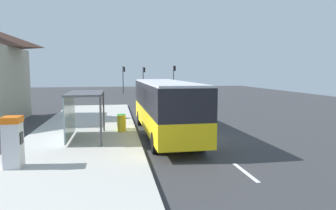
{
  "coord_description": "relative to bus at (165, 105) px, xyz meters",
  "views": [
    {
      "loc": [
        -4.53,
        -16.58,
        3.8
      ],
      "look_at": [
        -1.0,
        3.98,
        1.5
      ],
      "focal_mm": 32.89,
      "sensor_mm": 36.0,
      "label": 1
    }
  ],
  "objects": [
    {
      "name": "bus",
      "position": [
        0.0,
        0.0,
        0.0
      ],
      "size": [
        2.65,
        11.04,
        3.21
      ],
      "color": "yellow",
      "rests_on": "ground"
    },
    {
      "name": "ticket_machine",
      "position": [
        -6.64,
        -5.45,
        -0.67
      ],
      "size": [
        0.66,
        0.76,
        1.94
      ],
      "color": "silver",
      "rests_on": "sidewalk_platform"
    },
    {
      "name": "white_van",
      "position": [
        3.91,
        18.46,
        -0.5
      ],
      "size": [
        2.18,
        5.27,
        2.3
      ],
      "color": "silver",
      "rests_on": "ground"
    },
    {
      "name": "lane_stripe_seg_0",
      "position": [
        1.96,
        -7.0,
        -1.84
      ],
      "size": [
        0.16,
        2.2,
        0.01
      ],
      "primitive_type": "cube",
      "color": "silver",
      "rests_on": "ground"
    },
    {
      "name": "lane_stripe_seg_2",
      "position": [
        1.96,
        3.0,
        -1.84
      ],
      "size": [
        0.16,
        2.2,
        0.01
      ],
      "primitive_type": "cube",
      "color": "silver",
      "rests_on": "ground"
    },
    {
      "name": "lane_stripe_seg_5",
      "position": [
        1.96,
        18.0,
        -1.84
      ],
      "size": [
        0.16,
        2.2,
        0.01
      ],
      "primitive_type": "cube",
      "color": "silver",
      "rests_on": "ground"
    },
    {
      "name": "lane_stripe_seg_1",
      "position": [
        1.96,
        -2.0,
        -1.84
      ],
      "size": [
        0.16,
        2.2,
        0.01
      ],
      "primitive_type": "cube",
      "color": "silver",
      "rests_on": "ground"
    },
    {
      "name": "sedan_near",
      "position": [
        4.01,
        38.45,
        -1.05
      ],
      "size": [
        2.04,
        4.49,
        1.52
      ],
      "color": "black",
      "rests_on": "ground"
    },
    {
      "name": "traffic_light_near_side",
      "position": [
        7.21,
        34.6,
        1.34
      ],
      "size": [
        0.49,
        0.28,
        4.77
      ],
      "color": "#2D2D2D",
      "rests_on": "ground"
    },
    {
      "name": "traffic_light_median",
      "position": [
        2.12,
        36.2,
        1.18
      ],
      "size": [
        0.49,
        0.28,
        4.52
      ],
      "color": "#2D2D2D",
      "rests_on": "ground"
    },
    {
      "name": "lane_stripe_seg_7",
      "position": [
        1.96,
        28.0,
        -1.84
      ],
      "size": [
        0.16,
        2.2,
        0.01
      ],
      "primitive_type": "cube",
      "color": "silver",
      "rests_on": "ground"
    },
    {
      "name": "ground_plane",
      "position": [
        1.71,
        13.0,
        -1.86
      ],
      "size": [
        56.0,
        92.0,
        0.04
      ],
      "primitive_type": "cube",
      "color": "#38383A"
    },
    {
      "name": "bus_shelter",
      "position": [
        -4.7,
        -0.73,
        0.25
      ],
      "size": [
        1.8,
        4.0,
        2.5
      ],
      "color": "#4C4C51",
      "rests_on": "sidewalk_platform"
    },
    {
      "name": "recycling_bin_green",
      "position": [
        -2.49,
        1.67,
        -1.19
      ],
      "size": [
        0.52,
        0.52,
        0.95
      ],
      "primitive_type": "cylinder",
      "color": "green",
      "rests_on": "sidewalk_platform"
    },
    {
      "name": "recycling_bin_yellow",
      "position": [
        -2.49,
        0.97,
        -1.19
      ],
      "size": [
        0.52,
        0.52,
        0.95
      ],
      "primitive_type": "cylinder",
      "color": "yellow",
      "rests_on": "sidewalk_platform"
    },
    {
      "name": "lane_stripe_seg_4",
      "position": [
        1.96,
        13.0,
        -1.84
      ],
      "size": [
        0.16,
        2.2,
        0.01
      ],
      "primitive_type": "cube",
      "color": "silver",
      "rests_on": "ground"
    },
    {
      "name": "lane_stripe_seg_3",
      "position": [
        1.96,
        8.0,
        -1.84
      ],
      "size": [
        0.16,
        2.2,
        0.01
      ],
      "primitive_type": "cube",
      "color": "silver",
      "rests_on": "ground"
    },
    {
      "name": "sedan_far",
      "position": [
        4.01,
        28.02,
        -1.05
      ],
      "size": [
        1.89,
        4.43,
        1.52
      ],
      "color": "black",
      "rests_on": "ground"
    },
    {
      "name": "sidewalk_platform",
      "position": [
        -4.69,
        1.0,
        -1.75
      ],
      "size": [
        6.2,
        30.0,
        0.18
      ],
      "primitive_type": "cube",
      "color": "beige",
      "rests_on": "ground"
    },
    {
      "name": "traffic_light_far_side",
      "position": [
        -1.38,
        35.4,
        1.25
      ],
      "size": [
        0.49,
        0.28,
        4.62
      ],
      "color": "#2D2D2D",
      "rests_on": "ground"
    },
    {
      "name": "lane_stripe_seg_6",
      "position": [
        1.96,
        23.0,
        -1.84
      ],
      "size": [
        0.16,
        2.2,
        0.01
      ],
      "primitive_type": "cube",
      "color": "silver",
      "rests_on": "ground"
    }
  ]
}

